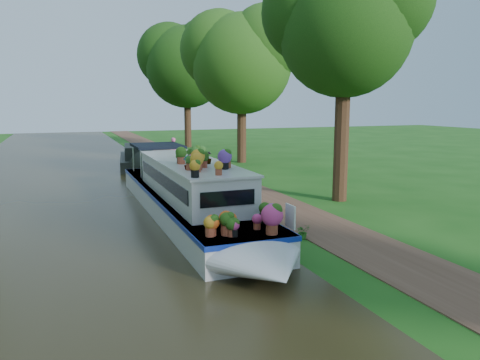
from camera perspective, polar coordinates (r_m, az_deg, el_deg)
name	(u,v)px	position (r m, az deg, el deg)	size (l,w,h in m)	color
ground	(285,230)	(13.78, 5.49, -6.08)	(100.00, 100.00, 0.00)	#184C13
canal_water	(66,253)	(12.41, -20.44, -8.36)	(10.00, 100.00, 0.02)	black
towpath	(321,226)	(14.33, 9.80, -5.49)	(2.20, 100.00, 0.03)	#523526
plant_boat	(191,194)	(14.71, -6.03, -1.67)	(2.29, 13.52, 2.26)	silver
tree_near_overhang	(344,20)	(18.07, 12.60, 18.54)	(5.52, 5.28, 8.99)	#341E11
tree_near_mid	(241,56)	(29.03, 0.12, 14.90)	(6.90, 6.60, 9.40)	#341E11
tree_near_far	(186,60)	(39.37, -6.58, 14.30)	(7.59, 7.26, 10.30)	#341E11
second_boat	(138,159)	(27.23, -12.30, 2.57)	(2.60, 6.79, 1.28)	black
pedestrian_pink	(174,150)	(28.83, -8.03, 3.62)	(0.56, 0.37, 1.54)	#D2569B
verge_plant	(303,232)	(12.90, 7.68, -6.25)	(0.37, 0.32, 0.41)	#2E6A1F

